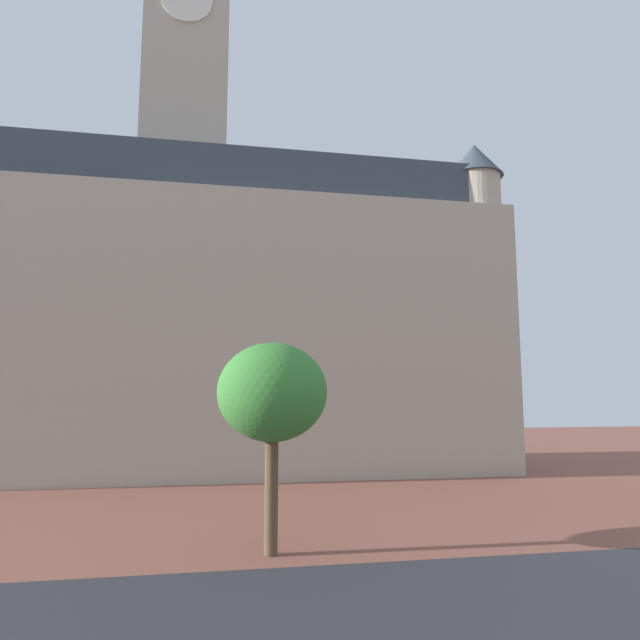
# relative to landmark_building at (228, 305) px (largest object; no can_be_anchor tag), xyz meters

# --- Properties ---
(ground_plane) EXTENTS (120.00, 120.00, 0.00)m
(ground_plane) POSITION_rel_landmark_building_xyz_m (1.60, -22.56, -9.40)
(ground_plane) COLOR brown
(street_asphalt_strip) EXTENTS (120.00, 6.87, 0.00)m
(street_asphalt_strip) POSITION_rel_landmark_building_xyz_m (1.60, -22.58, -9.40)
(street_asphalt_strip) COLOR #2D2D33
(street_asphalt_strip) RESTS_ON ground_plane
(landmark_building) EXTENTS (30.16, 11.40, 34.48)m
(landmark_building) POSITION_rel_landmark_building_xyz_m (0.00, 0.00, 0.00)
(landmark_building) COLOR #B2A893
(landmark_building) RESTS_ON ground_plane
(tree_curb_far) EXTENTS (2.97, 2.97, 5.57)m
(tree_curb_far) POSITION_rel_landmark_building_xyz_m (0.71, -18.01, -5.21)
(tree_curb_far) COLOR brown
(tree_curb_far) RESTS_ON ground_plane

